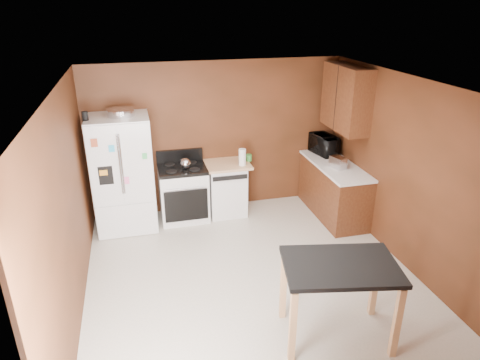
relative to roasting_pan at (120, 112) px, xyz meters
name	(u,v)px	position (x,y,z in m)	size (l,w,h in m)	color
floor	(253,279)	(1.49, -1.90, -1.85)	(4.50, 4.50, 0.00)	beige
ceiling	(255,87)	(1.49, -1.90, 0.65)	(4.50, 4.50, 0.00)	white
wall_back	(217,137)	(1.49, 0.35, -0.60)	(4.20, 4.20, 0.00)	#5D2E18
wall_front	(339,317)	(1.49, -4.15, -0.60)	(4.20, 4.20, 0.00)	#5D2E18
wall_left	(67,212)	(-0.61, -1.90, -0.60)	(4.50, 4.50, 0.00)	#5D2E18
wall_right	(409,176)	(3.59, -1.90, -0.60)	(4.50, 4.50, 0.00)	#5D2E18
roasting_pan	(120,112)	(0.00, 0.00, 0.00)	(0.40, 0.40, 0.10)	silver
pen_cup	(85,116)	(-0.48, -0.15, 0.01)	(0.08, 0.08, 0.13)	black
kettle	(185,163)	(0.90, -0.04, -0.86)	(0.17, 0.17, 0.17)	silver
paper_towel	(242,157)	(1.81, -0.09, -0.82)	(0.12, 0.12, 0.27)	white
green_canister	(249,158)	(1.97, 0.08, -0.91)	(0.10, 0.10, 0.11)	green
toaster	(338,162)	(3.24, -0.60, -0.86)	(0.16, 0.25, 0.19)	silver
microwave	(324,145)	(3.31, 0.09, -0.80)	(0.54, 0.37, 0.30)	black
refrigerator	(123,174)	(-0.06, -0.03, -0.95)	(0.90, 0.80, 1.80)	white
gas_range	(183,192)	(0.85, 0.03, -1.39)	(0.76, 0.68, 1.10)	white
dishwasher	(226,188)	(1.57, 0.05, -1.40)	(0.78, 0.63, 0.89)	white
right_cabinets	(337,163)	(3.33, -0.42, -0.94)	(0.63, 1.58, 2.45)	brown
island	(340,276)	(2.07, -3.08, -1.09)	(1.28, 0.98, 0.91)	black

